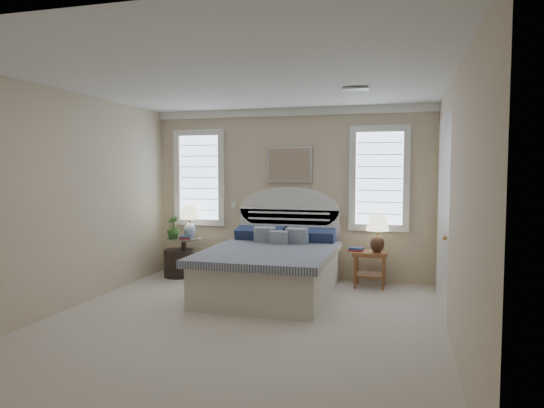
{
  "coord_description": "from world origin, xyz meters",
  "views": [
    {
      "loc": [
        1.78,
        -5.05,
        1.73
      ],
      "look_at": [
        0.12,
        1.0,
        1.29
      ],
      "focal_mm": 32.0,
      "sensor_mm": 36.0,
      "label": 1
    }
  ],
  "objects_px": {
    "bed": "(273,265)",
    "side_table_left": "(184,253)",
    "nightstand_right": "(370,261)",
    "lamp_right": "(377,229)",
    "lamp_left": "(190,218)",
    "floor_pot": "(179,263)"
  },
  "relations": [
    {
      "from": "side_table_left",
      "to": "nightstand_right",
      "type": "xyz_separation_m",
      "value": [
        2.95,
        0.1,
        -0.0
      ]
    },
    {
      "from": "bed",
      "to": "side_table_left",
      "type": "xyz_separation_m",
      "value": [
        -1.65,
        0.59,
        0.0
      ]
    },
    {
      "from": "bed",
      "to": "nightstand_right",
      "type": "height_order",
      "value": "bed"
    },
    {
      "from": "lamp_right",
      "to": "floor_pot",
      "type": "bearing_deg",
      "value": -178.72
    },
    {
      "from": "lamp_left",
      "to": "nightstand_right",
      "type": "bearing_deg",
      "value": -0.43
    },
    {
      "from": "bed",
      "to": "nightstand_right",
      "type": "distance_m",
      "value": 1.47
    },
    {
      "from": "lamp_right",
      "to": "side_table_left",
      "type": "bearing_deg",
      "value": -178.75
    },
    {
      "from": "bed",
      "to": "lamp_right",
      "type": "height_order",
      "value": "bed"
    },
    {
      "from": "side_table_left",
      "to": "lamp_right",
      "type": "distance_m",
      "value": 3.09
    },
    {
      "from": "floor_pot",
      "to": "lamp_right",
      "type": "distance_m",
      "value": 3.21
    },
    {
      "from": "side_table_left",
      "to": "floor_pot",
      "type": "distance_m",
      "value": 0.19
    },
    {
      "from": "floor_pot",
      "to": "nightstand_right",
      "type": "bearing_deg",
      "value": 1.95
    },
    {
      "from": "nightstand_right",
      "to": "lamp_left",
      "type": "relative_size",
      "value": 1.01
    },
    {
      "from": "lamp_right",
      "to": "bed",
      "type": "bearing_deg",
      "value": -154.85
    },
    {
      "from": "bed",
      "to": "side_table_left",
      "type": "height_order",
      "value": "bed"
    },
    {
      "from": "side_table_left",
      "to": "lamp_right",
      "type": "xyz_separation_m",
      "value": [
        3.05,
        0.07,
        0.48
      ]
    },
    {
      "from": "nightstand_right",
      "to": "lamp_left",
      "type": "distance_m",
      "value": 2.95
    },
    {
      "from": "side_table_left",
      "to": "lamp_left",
      "type": "xyz_separation_m",
      "value": [
        0.05,
        0.12,
        0.56
      ]
    },
    {
      "from": "floor_pot",
      "to": "lamp_left",
      "type": "distance_m",
      "value": 0.75
    },
    {
      "from": "lamp_left",
      "to": "lamp_right",
      "type": "distance_m",
      "value": 3.0
    },
    {
      "from": "lamp_left",
      "to": "lamp_right",
      "type": "height_order",
      "value": "lamp_left"
    },
    {
      "from": "bed",
      "to": "floor_pot",
      "type": "bearing_deg",
      "value": 161.28
    }
  ]
}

